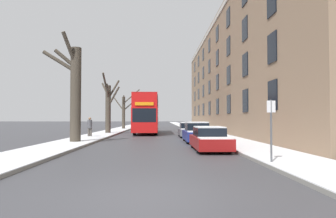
{
  "coord_description": "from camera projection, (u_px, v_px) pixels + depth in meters",
  "views": [
    {
      "loc": [
        0.39,
        -7.03,
        1.76
      ],
      "look_at": [
        1.17,
        21.91,
        2.66
      ],
      "focal_mm": 32.0,
      "sensor_mm": 36.0,
      "label": 1
    }
  ],
  "objects": [
    {
      "name": "ground_plane",
      "position": [
        143.0,
        194.0,
        6.96
      ],
      "size": [
        320.0,
        320.0,
        0.0
      ],
      "primitive_type": "plane",
      "color": "#424247"
    },
    {
      "name": "sidewalk_left",
      "position": [
        130.0,
        127.0,
        59.76
      ],
      "size": [
        2.95,
        130.0,
        0.16
      ],
      "color": "gray",
      "rests_on": "ground"
    },
    {
      "name": "sidewalk_right",
      "position": [
        186.0,
        127.0,
        60.07
      ],
      "size": [
        2.95,
        130.0,
        0.16
      ],
      "color": "gray",
      "rests_on": "ground"
    },
    {
      "name": "terrace_facade_right",
      "position": [
        248.0,
        76.0,
        38.0
      ],
      "size": [
        9.1,
        51.75,
        14.26
      ],
      "color": "#8C7056",
      "rests_on": "ground"
    },
    {
      "name": "bare_tree_left_0",
      "position": [
        74.0,
        91.0,
        20.8
      ],
      "size": [
        2.68,
        1.69,
        7.56
      ],
      "color": "#423A30",
      "rests_on": "ground"
    },
    {
      "name": "bare_tree_left_1",
      "position": [
        108.0,
        106.0,
        33.14
      ],
      "size": [
        2.35,
        3.33,
        6.6
      ],
      "color": "#423A30",
      "rests_on": "ground"
    },
    {
      "name": "bare_tree_left_2",
      "position": [
        124.0,
        111.0,
        46.81
      ],
      "size": [
        4.36,
        3.67,
        6.41
      ],
      "color": "#423A30",
      "rests_on": "ground"
    },
    {
      "name": "double_decker_bus",
      "position": [
        147.0,
        112.0,
        34.22
      ],
      "size": [
        2.6,
        10.69,
        4.34
      ],
      "color": "red",
      "rests_on": "ground"
    },
    {
      "name": "parked_car_0",
      "position": [
        209.0,
        139.0,
        16.45
      ],
      "size": [
        1.77,
        4.57,
        1.31
      ],
      "color": "maroon",
      "rests_on": "ground"
    },
    {
      "name": "parked_car_1",
      "position": [
        197.0,
        133.0,
        22.17
      ],
      "size": [
        1.81,
        4.6,
        1.5
      ],
      "color": "navy",
      "rests_on": "ground"
    },
    {
      "name": "parked_car_2",
      "position": [
        189.0,
        130.0,
        28.05
      ],
      "size": [
        1.85,
        4.15,
        1.4
      ],
      "color": "slate",
      "rests_on": "ground"
    },
    {
      "name": "pedestrian_left_sidewalk",
      "position": [
        90.0,
        127.0,
        26.72
      ],
      "size": [
        0.4,
        0.4,
        1.85
      ],
      "rotation": [
        0.0,
        0.0,
        0.14
      ],
      "color": "#4C4742",
      "rests_on": "ground"
    },
    {
      "name": "street_sign_post",
      "position": [
        271.0,
        128.0,
        11.02
      ],
      "size": [
        0.32,
        0.07,
        2.45
      ],
      "color": "#4C4F54",
      "rests_on": "ground"
    }
  ]
}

